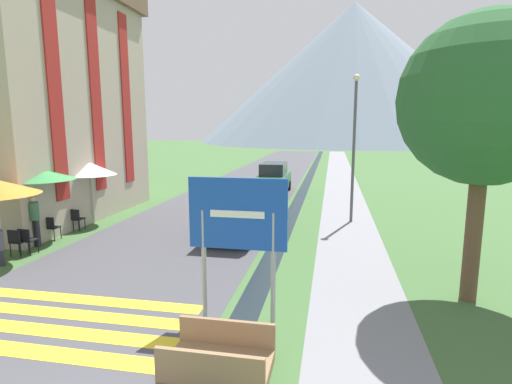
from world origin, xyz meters
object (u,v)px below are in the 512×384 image
at_px(cafe_chair_far_right, 70,217).
at_px(cafe_chair_middle, 51,226).
at_px(cafe_umbrella_rear_white, 91,169).
at_px(person_standing_terrace, 34,217).
at_px(cafe_chair_far_left, 76,218).
at_px(cafe_chair_near_right, 27,239).
at_px(cafe_chair_near_left, 17,240).
at_px(road_sign, 238,227).
at_px(parked_car_far, 274,178).
at_px(cafe_umbrella_middle_green, 42,175).
at_px(streetlamp, 354,138).
at_px(tree_by_path, 486,101).
at_px(person_seated_far, 56,215).
at_px(footbridge, 219,359).
at_px(hotel_building, 36,87).
at_px(parked_car_near, 238,211).

height_order(cafe_chair_far_right, cafe_chair_middle, same).
distance_m(cafe_umbrella_rear_white, person_standing_terrace, 3.49).
xyz_separation_m(cafe_chair_far_left, person_standing_terrace, (-0.09, -2.03, 0.47)).
xyz_separation_m(cafe_chair_near_right, cafe_chair_middle, (-0.35, 1.54, 0.00)).
bearing_deg(cafe_chair_near_left, road_sign, -38.38).
xyz_separation_m(parked_car_far, cafe_chair_middle, (-6.18, -11.22, -0.39)).
distance_m(cafe_umbrella_middle_green, streetlamp, 11.71).
distance_m(cafe_chair_near_right, streetlamp, 12.24).
relative_size(cafe_chair_far_right, cafe_chair_middle, 1.00).
height_order(road_sign, cafe_chair_middle, road_sign).
bearing_deg(cafe_chair_middle, tree_by_path, -7.77).
distance_m(cafe_umbrella_middle_green, cafe_umbrella_rear_white, 2.46).
relative_size(cafe_chair_near_right, person_standing_terrace, 0.50).
distance_m(parked_car_far, person_seated_far, 12.31).
distance_m(road_sign, footbridge, 2.49).
distance_m(footbridge, cafe_umbrella_middle_green, 10.46).
bearing_deg(parked_car_far, person_standing_terrace, -117.54).
bearing_deg(cafe_umbrella_middle_green, tree_by_path, -11.04).
xyz_separation_m(cafe_chair_far_left, person_seated_far, (-0.50, -0.49, 0.18)).
bearing_deg(road_sign, cafe_umbrella_middle_green, 150.50).
bearing_deg(footbridge, cafe_chair_near_left, 149.82).
bearing_deg(footbridge, cafe_chair_far_right, 136.84).
bearing_deg(footbridge, road_sign, 92.99).
xyz_separation_m(footbridge, cafe_chair_far_right, (-8.05, 7.55, 0.29)).
bearing_deg(hotel_building, footbridge, -41.86).
bearing_deg(cafe_chair_middle, person_standing_terrace, -89.54).
relative_size(parked_car_near, cafe_umbrella_rear_white, 1.68).
height_order(cafe_chair_middle, person_standing_terrace, person_standing_terrace).
relative_size(cafe_chair_far_right, cafe_umbrella_middle_green, 0.34).
relative_size(footbridge, cafe_chair_far_left, 2.00).
height_order(hotel_building, cafe_umbrella_middle_green, hotel_building).
relative_size(parked_car_far, cafe_chair_far_left, 4.85).
bearing_deg(cafe_umbrella_middle_green, streetlamp, 23.88).
bearing_deg(cafe_chair_far_right, cafe_chair_near_left, -54.51).
relative_size(road_sign, footbridge, 1.74).
relative_size(cafe_chair_far_left, person_standing_terrace, 0.50).
height_order(parked_car_near, parked_car_far, same).
relative_size(cafe_chair_near_left, person_standing_terrace, 0.50).
relative_size(parked_car_far, cafe_chair_far_right, 4.85).
bearing_deg(person_standing_terrace, cafe_chair_far_left, 87.37).
relative_size(cafe_umbrella_middle_green, tree_by_path, 0.39).
bearing_deg(cafe_chair_far_right, cafe_chair_far_left, 18.79).
xyz_separation_m(hotel_building, person_standing_terrace, (2.74, -4.02, -4.58)).
bearing_deg(cafe_chair_near_right, cafe_chair_middle, 107.23).
xyz_separation_m(cafe_umbrella_middle_green, person_standing_terrace, (0.25, -0.81, -1.30)).
bearing_deg(hotel_building, cafe_chair_middle, -50.06).
distance_m(cafe_chair_far_right, cafe_umbrella_middle_green, 2.18).
distance_m(parked_car_far, cafe_chair_near_right, 14.03).
relative_size(footbridge, cafe_chair_far_right, 2.00).
height_order(parked_car_far, cafe_chair_middle, parked_car_far).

